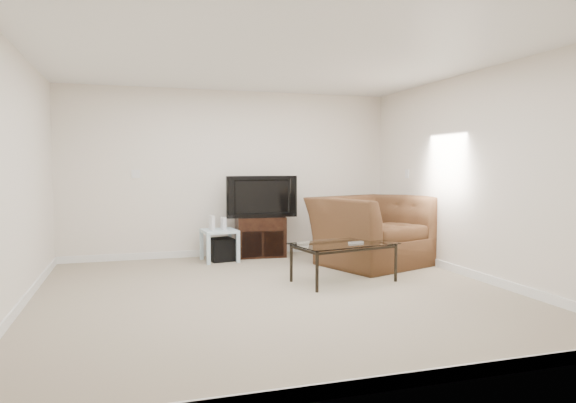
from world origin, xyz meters
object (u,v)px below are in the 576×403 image
object	(u,v)px
side_table	(219,245)
coffee_table	(344,262)
television	(260,196)
recliner	(372,219)
tv_stand	(260,236)
subwoofer	(221,250)

from	to	relation	value
side_table	coffee_table	xyz separation A→B (m)	(1.19, -1.73, 0.00)
television	side_table	xyz separation A→B (m)	(-0.65, -0.20, -0.68)
television	recliner	distance (m)	1.72
side_table	coffee_table	bearing A→B (deg)	-55.62
tv_stand	coffee_table	xyz separation A→B (m)	(0.53, -1.96, -0.07)
subwoofer	side_table	bearing A→B (deg)	-140.85
subwoofer	coffee_table	size ratio (longest dim) A/B	0.28
tv_stand	television	distance (m)	0.61
recliner	side_table	bearing A→B (deg)	136.85
side_table	television	bearing A→B (deg)	16.98
recliner	coffee_table	size ratio (longest dim) A/B	1.24
tv_stand	recliner	bearing A→B (deg)	-34.83
television	recliner	bearing A→B (deg)	-38.60
subwoofer	recliner	size ratio (longest dim) A/B	0.23
television	subwoofer	size ratio (longest dim) A/B	3.04
tv_stand	recliner	world-z (taller)	recliner
tv_stand	side_table	distance (m)	0.70
coffee_table	recliner	bearing A→B (deg)	47.61
side_table	subwoofer	size ratio (longest dim) A/B	1.44
television	coffee_table	size ratio (longest dim) A/B	0.85
side_table	subwoofer	xyz separation A→B (m)	(0.03, 0.02, -0.07)
television	coffee_table	xyz separation A→B (m)	(0.53, -1.93, -0.68)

